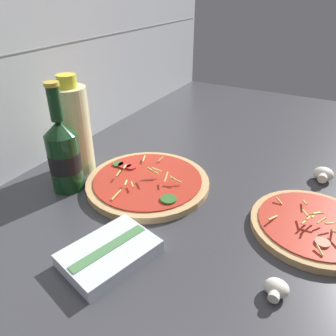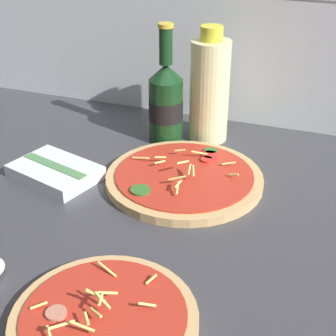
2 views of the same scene
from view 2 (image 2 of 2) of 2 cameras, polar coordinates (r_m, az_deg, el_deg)
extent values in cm
cube|color=#38383D|center=(79.21, 3.66, -8.69)|extent=(160.00, 90.00, 2.50)
cylinder|color=tan|center=(65.52, -7.05, -16.37)|extent=(23.03, 23.03, 1.44)
cylinder|color=#B22D1E|center=(64.90, -7.10, -15.83)|extent=(20.26, 20.26, 0.30)
cylinder|color=#B7755B|center=(65.52, -12.30, -15.44)|extent=(2.58, 2.58, 0.40)
cylinder|color=#EADB6B|center=(61.89, -9.48, -16.93)|extent=(3.00, 0.74, 1.20)
cylinder|color=#EADB6B|center=(63.94, -8.16, -13.66)|extent=(2.29, 0.38, 0.75)
cylinder|color=#EADB6B|center=(65.48, -8.02, -13.81)|extent=(3.11, 1.30, 0.50)
cylinder|color=#EADB6B|center=(70.07, -6.77, -11.09)|extent=(3.20, 1.34, 1.13)
cylinder|color=#EADB6B|center=(66.57, -14.12, -14.55)|extent=(1.93, 1.58, 0.81)
cylinder|color=#EADB6B|center=(64.30, -2.33, -14.89)|extent=(2.18, 1.24, 0.92)
cylinder|color=#EADB6B|center=(63.28, -7.25, -14.34)|extent=(2.62, 1.38, 1.24)
cylinder|color=#EADB6B|center=(63.38, -8.00, -15.57)|extent=(2.20, 1.48, 0.76)
cylinder|color=#EADB6B|center=(64.89, -6.68, -13.58)|extent=(2.32, 1.45, 0.74)
cylinder|color=#EADB6B|center=(63.33, -7.47, -14.22)|extent=(1.14, 2.42, 0.84)
cylinder|color=#EADB6B|center=(62.46, -13.03, -17.45)|extent=(1.70, 1.71, 0.81)
cylinder|color=#EADB6B|center=(62.61, -9.01, -16.14)|extent=(1.48, 1.63, 0.59)
cylinder|color=#EADB6B|center=(62.52, -11.75, -16.67)|extent=(2.25, 2.82, 0.90)
cylinder|color=#EADB6B|center=(68.16, -1.87, -12.22)|extent=(1.26, 1.75, 0.96)
cylinder|color=tan|center=(92.08, 1.82, -1.21)|extent=(28.11, 28.11, 1.54)
cylinder|color=#B22D1E|center=(91.61, 1.83, -0.72)|extent=(24.73, 24.73, 0.30)
cylinder|color=#336628|center=(99.21, 4.77, 1.90)|extent=(2.60, 2.60, 0.40)
cylinder|color=#336628|center=(86.43, -3.09, -2.46)|extent=(3.42, 3.42, 0.40)
cylinder|color=red|center=(97.63, 4.68, 1.43)|extent=(3.27, 3.27, 0.40)
cylinder|color=red|center=(96.01, 4.31, 0.94)|extent=(2.33, 2.33, 0.40)
cylinder|color=#EADB6B|center=(93.25, -0.91, 0.65)|extent=(1.72, 1.72, 0.41)
cylinder|color=#EADB6B|center=(96.79, 1.34, 1.97)|extent=(2.07, 0.66, 0.72)
cylinder|color=#EADB6B|center=(94.42, -0.84, 1.19)|extent=(2.05, 1.15, 0.41)
cylinder|color=#EADB6B|center=(94.15, 6.76, 0.52)|extent=(2.47, 1.17, 0.72)
cylinder|color=#EADB6B|center=(89.72, 2.38, -0.18)|extent=(0.74, 2.53, 1.16)
cylinder|color=#EADB6B|center=(90.43, 7.29, -0.73)|extent=(1.95, 0.75, 0.90)
cylinder|color=#EADB6B|center=(85.27, 1.06, -2.24)|extent=(0.97, 2.78, 1.26)
cylinder|color=#EADB6B|center=(95.82, -3.05, 1.11)|extent=(3.41, 0.41, 0.83)
cylinder|color=#EADB6B|center=(86.81, 1.02, -1.12)|extent=(2.98, 1.08, 1.18)
cylinder|color=#EADB6B|center=(85.59, 1.10, -1.82)|extent=(0.79, 2.07, 0.74)
cylinder|color=#EADB6B|center=(89.54, 1.63, 0.63)|extent=(1.69, 2.50, 0.78)
cylinder|color=#EADB6B|center=(89.12, 2.82, -0.31)|extent=(1.20, 2.49, 1.14)
cylinder|color=#EADB6B|center=(96.56, 3.47, 1.68)|extent=(2.94, 1.61, 1.08)
cylinder|color=#143819|center=(105.29, -0.23, 6.37)|extent=(6.91, 6.91, 13.12)
cone|color=#143819|center=(102.43, -0.24, 10.59)|extent=(6.91, 6.91, 3.19)
cylinder|color=#143819|center=(100.92, -0.25, 13.36)|extent=(2.63, 2.63, 7.09)
cylinder|color=gold|center=(99.92, -0.25, 15.53)|extent=(3.02, 3.02, 0.80)
cylinder|color=black|center=(105.19, -0.23, 6.50)|extent=(6.98, 6.98, 4.20)
cylinder|color=beige|center=(105.17, 4.61, 8.45)|extent=(7.98, 7.98, 20.64)
cylinder|color=yellow|center=(101.66, 4.88, 14.65)|extent=(4.39, 4.39, 2.81)
cube|color=silver|center=(95.62, -12.39, -0.41)|extent=(17.60, 14.39, 2.40)
cube|color=#4C7F4C|center=(95.01, -12.47, 0.26)|extent=(14.49, 5.81, 0.16)
camera|label=1|loc=(0.89, -44.58, 17.37)|focal=35.00mm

